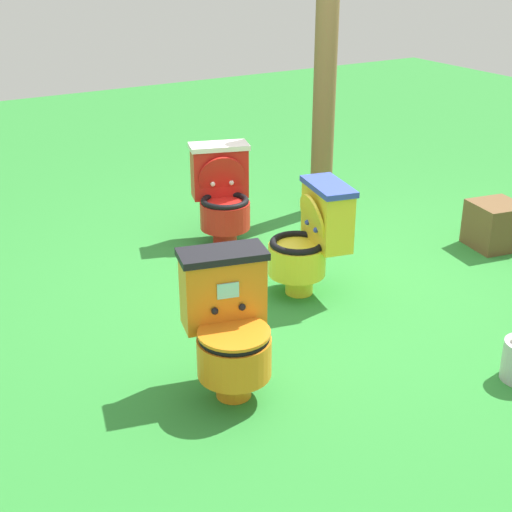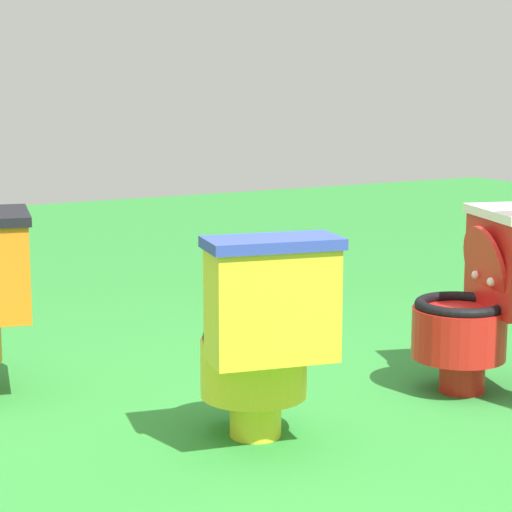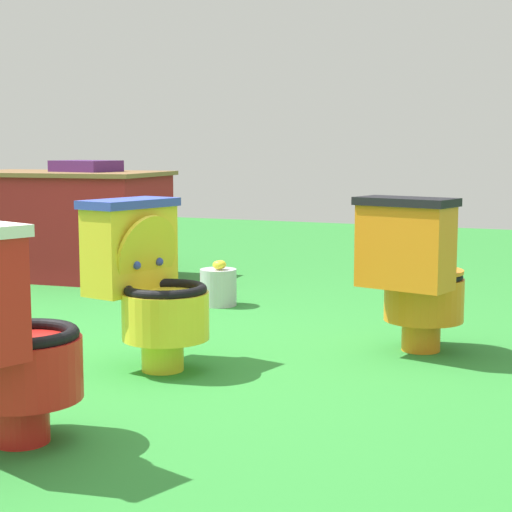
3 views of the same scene
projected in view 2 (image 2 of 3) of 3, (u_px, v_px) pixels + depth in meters
The scene contains 3 objects.
ground at pixel (303, 460), 3.23m from camera, with size 14.00×14.00×0.00m, color #2D8433.
toilet_red at pixel (482, 299), 3.89m from camera, with size 0.53×0.59×0.73m.
toilet_yellow at pixel (262, 336), 3.32m from camera, with size 0.56×0.49×0.73m.
Camera 2 is at (-2.59, 1.64, 1.22)m, focal length 69.53 mm.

